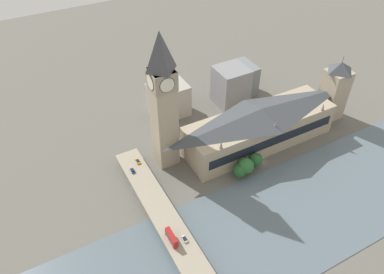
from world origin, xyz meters
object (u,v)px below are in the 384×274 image
Objects in this scene: car_southbound_lead at (133,171)px; car_northbound_mid at (138,161)px; double_decker_bus_lead at (172,237)px; victoria_tower at (334,90)px; parliament_hall at (260,126)px; car_northbound_tail at (185,239)px; road_bridge at (189,259)px; clock_tower at (163,100)px.

car_northbound_mid is at bearing -43.39° from car_southbound_lead.
victoria_tower is at bearing -73.01° from double_decker_bus_lead.
car_northbound_tail is at bearing 120.86° from parliament_hall.
parliament_hall is 98.36m from road_bridge.
parliament_hall is at bearing -102.38° from clock_tower.
clock_tower is 8.43× the size of double_decker_bus_lead.
clock_tower is at bearing -22.97° from double_decker_bus_lead.
victoria_tower is 4.62× the size of double_decker_bus_lead.
clock_tower reaches higher than car_southbound_lead.
clock_tower is at bearing -94.60° from car_northbound_mid.
parliament_hall is 60.76m from victoria_tower.
victoria_tower is (-12.93, -119.42, -23.72)m from clock_tower.
car_northbound_mid is at bearing 79.41° from parliament_hall.
clock_tower is at bearing 77.62° from parliament_hall.
victoria_tower is at bearing -93.42° from car_southbound_lead.
clock_tower reaches higher than parliament_hall.
car_northbound_tail is at bearing 108.61° from victoria_tower.
victoria_tower is at bearing -68.14° from road_bridge.
double_decker_bus_lead is (-56.78, 24.07, -36.73)m from clock_tower.
victoria_tower is (0.06, -60.26, 7.77)m from parliament_hall.
car_southbound_lead is (-5.83, 5.51, -0.02)m from car_northbound_mid.
road_bridge is (-56.34, 140.42, -16.76)m from victoria_tower.
clock_tower is at bearing 83.82° from victoria_tower.
car_southbound_lead is (52.41, -0.49, -2.06)m from double_decker_bus_lead.
parliament_hall is 23.76× the size of car_northbound_tail.
road_bridge is at bearing 111.86° from victoria_tower.
car_northbound_tail is at bearing -174.61° from car_southbound_lead.
double_decker_bus_lead is at bearing 65.89° from car_northbound_tail.
double_decker_bus_lead is at bearing 174.12° from car_northbound_mid.
road_bridge is at bearing 165.30° from car_northbound_tail.
victoria_tower is 0.28× the size of road_bridge.
victoria_tower is 139.06m from car_northbound_mid.
road_bridge is 10.42m from car_northbound_tail.
car_northbound_mid reaches higher than road_bridge.
victoria_tower reaches higher than double_decker_bus_lead.
double_decker_bus_lead reaches higher than car_northbound_mid.
car_northbound_tail is (-59.32, 18.39, -38.81)m from clock_tower.
car_southbound_lead is at bearing 86.58° from victoria_tower.
double_decker_bus_lead is (-43.86, 143.49, -13.02)m from victoria_tower.
car_northbound_mid is 1.08× the size of car_southbound_lead.
double_decker_bus_lead reaches higher than car_southbound_lead.
car_northbound_mid is at bearing -5.88° from double_decker_bus_lead.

